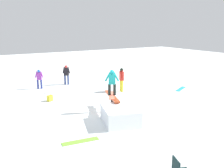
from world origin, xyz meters
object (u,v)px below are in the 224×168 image
object	(u,v)px
rail_feature	(112,98)
loose_snowboard_cyan	(181,89)
loose_snowboard_white	(50,93)
bystander_red	(122,78)
loose_snowboard_lime	(80,141)
backpack_on_snow	(50,98)
bystander_black	(66,74)
main_rider_on_rail	(112,83)
bystander_purple	(39,78)

from	to	relation	value
rail_feature	loose_snowboard_cyan	size ratio (longest dim) A/B	1.49
loose_snowboard_white	bystander_red	bearing A→B (deg)	-152.18
loose_snowboard_lime	loose_snowboard_cyan	xyz separation A→B (m)	(3.91, -9.30, 0.00)
rail_feature	backpack_on_snow	world-z (taller)	rail_feature
bystander_black	loose_snowboard_cyan	distance (m)	8.37
loose_snowboard_cyan	rail_feature	bearing A→B (deg)	-13.51
bystander_red	loose_snowboard_lime	world-z (taller)	bystander_red
loose_snowboard_lime	backpack_on_snow	xyz separation A→B (m)	(5.77, -0.58, 0.16)
rail_feature	bystander_red	xyz separation A→B (m)	(3.14, -2.60, 0.18)
main_rider_on_rail	loose_snowboard_cyan	bearing A→B (deg)	-44.46
bystander_purple	bystander_red	bearing A→B (deg)	-12.06
main_rider_on_rail	backpack_on_snow	bearing A→B (deg)	64.83
bystander_black	rail_feature	bearing A→B (deg)	-45.49
bystander_purple	bystander_black	size ratio (longest dim) A/B	0.93
main_rider_on_rail	bystander_purple	size ratio (longest dim) A/B	1.05
bystander_purple	loose_snowboard_white	distance (m)	1.78
bystander_red	backpack_on_snow	distance (m)	4.87
rail_feature	main_rider_on_rail	xyz separation A→B (m)	(0.00, 0.00, 0.79)
backpack_on_snow	main_rider_on_rail	bearing A→B (deg)	94.42
loose_snowboard_white	loose_snowboard_lime	size ratio (longest dim) A/B	0.89
bystander_black	loose_snowboard_white	distance (m)	2.77
rail_feature	bystander_red	distance (m)	4.08
bystander_purple	rail_feature	bearing A→B (deg)	-47.79
main_rider_on_rail	bystander_red	size ratio (longest dim) A/B	0.89
loose_snowboard_white	bystander_purple	bearing A→B (deg)	-30.72
loose_snowboard_cyan	bystander_purple	bearing A→B (deg)	-58.40
bystander_red	loose_snowboard_cyan	xyz separation A→B (m)	(-1.58, -3.91, -0.88)
main_rider_on_rail	backpack_on_snow	world-z (taller)	main_rider_on_rail
main_rider_on_rail	loose_snowboard_white	world-z (taller)	main_rider_on_rail
bystander_red	backpack_on_snow	world-z (taller)	bystander_red
bystander_red	loose_snowboard_white	bearing A→B (deg)	-97.91
bystander_purple	loose_snowboard_cyan	xyz separation A→B (m)	(-5.15, -8.43, -0.75)
rail_feature	loose_snowboard_white	distance (m)	5.43
main_rider_on_rail	bystander_red	bearing A→B (deg)	-7.59
loose_snowboard_lime	backpack_on_snow	distance (m)	5.80
rail_feature	main_rider_on_rail	bearing A→B (deg)	0.00
backpack_on_snow	rail_feature	bearing A→B (deg)	94.42
bystander_black	loose_snowboard_lime	world-z (taller)	bystander_black
main_rider_on_rail	bystander_black	world-z (taller)	main_rider_on_rail
bystander_purple	loose_snowboard_cyan	world-z (taller)	bystander_purple
bystander_red	loose_snowboard_cyan	distance (m)	4.30
main_rider_on_rail	backpack_on_snow	distance (m)	4.29
main_rider_on_rail	loose_snowboard_white	size ratio (longest dim) A/B	1.12
backpack_on_snow	loose_snowboard_lime	bearing A→B (deg)	55.85
main_rider_on_rail	loose_snowboard_white	bearing A→B (deg)	50.76
loose_snowboard_lime	loose_snowboard_cyan	distance (m)	10.08
rail_feature	bystander_purple	xyz separation A→B (m)	(6.71, 1.93, 0.04)
loose_snowboard_lime	bystander_purple	bearing A→B (deg)	91.49
loose_snowboard_cyan	bystander_black	bearing A→B (deg)	-67.36
bystander_red	bystander_black	distance (m)	4.53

